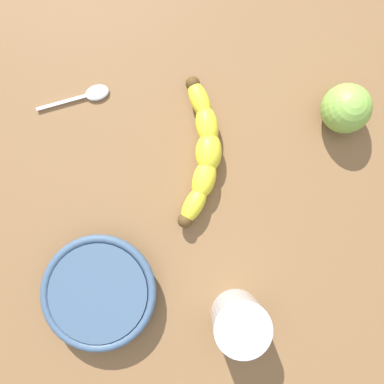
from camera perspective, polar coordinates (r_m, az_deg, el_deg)
wooden_tabletop at (r=61.94cm, az=0.37°, el=-3.01°), size 120.00×120.00×3.00cm
banana at (r=59.36cm, az=1.79°, el=5.56°), size 6.92×22.12×3.85cm
smoothie_glass at (r=58.21cm, az=6.90°, el=-17.59°), size 7.44×7.44×8.55cm
ceramic_bowl at (r=60.27cm, az=-12.48°, el=-13.45°), size 16.08×16.08×3.90cm
green_apple_fruit at (r=63.06cm, az=20.92°, el=10.80°), size 7.08×7.08×7.08cm
teaspoon at (r=64.63cm, az=-13.46°, el=13.14°), size 10.90×5.64×0.80cm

